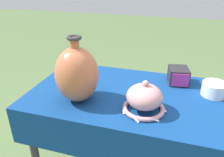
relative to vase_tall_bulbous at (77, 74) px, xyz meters
name	(u,v)px	position (x,y,z in m)	size (l,w,h in m)	color
display_table	(130,109)	(0.25, 0.13, -0.24)	(1.11, 0.64, 0.79)	#38383D
vase_tall_bulbous	(77,74)	(0.00, 0.00, 0.00)	(0.22, 0.22, 0.34)	#BC6642
vase_dome_bell	(144,99)	(0.34, 0.00, -0.08)	(0.21, 0.22, 0.16)	#D19399
mosaic_tile_box	(178,76)	(0.49, 0.35, -0.10)	(0.13, 0.15, 0.09)	#232328
jar_round_celadon	(70,70)	(-0.15, 0.20, -0.08)	(0.13, 0.13, 0.14)	#A8CCB7
pot_squat_porcelain	(214,89)	(0.68, 0.25, -0.11)	(0.13, 0.13, 0.07)	white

